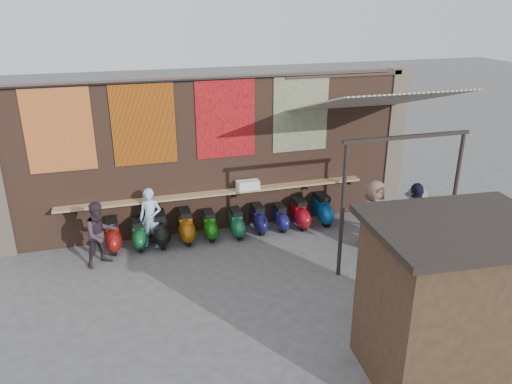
{
  "coord_description": "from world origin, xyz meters",
  "views": [
    {
      "loc": [
        -2.45,
        -9.43,
        5.82
      ],
      "look_at": [
        0.71,
        1.2,
        1.47
      ],
      "focal_mm": 35.0,
      "sensor_mm": 36.0,
      "label": 1
    }
  ],
  "objects_px": {
    "shopper_navy": "(415,219)",
    "market_stall": "(449,305)",
    "scooter_stool_3": "(186,226)",
    "scooter_stool_4": "(209,225)",
    "scooter_stool_0": "(113,235)",
    "diner_left": "(151,218)",
    "scooter_stool_5": "(237,223)",
    "shopper_grey": "(415,218)",
    "scooter_stool_6": "(259,219)",
    "shelf_box": "(248,185)",
    "scooter_stool_1": "(139,234)",
    "diner_right": "(100,234)",
    "shopper_tan": "(373,214)",
    "scooter_stool_8": "(300,214)",
    "scooter_stool_7": "(280,218)",
    "scooter_stool_2": "(161,229)",
    "scooter_stool_9": "(322,209)"
  },
  "relations": [
    {
      "from": "shopper_navy",
      "to": "shopper_tan",
      "type": "distance_m",
      "value": 0.98
    },
    {
      "from": "scooter_stool_0",
      "to": "scooter_stool_3",
      "type": "xyz_separation_m",
      "value": [
        1.79,
        -0.01,
        0.01
      ]
    },
    {
      "from": "scooter_stool_9",
      "to": "diner_right",
      "type": "xyz_separation_m",
      "value": [
        -5.8,
        -0.65,
        0.37
      ]
    },
    {
      "from": "scooter_stool_1",
      "to": "scooter_stool_3",
      "type": "relative_size",
      "value": 0.87
    },
    {
      "from": "scooter_stool_0",
      "to": "scooter_stool_3",
      "type": "height_order",
      "value": "scooter_stool_3"
    },
    {
      "from": "scooter_stool_6",
      "to": "scooter_stool_8",
      "type": "distance_m",
      "value": 1.14
    },
    {
      "from": "shopper_navy",
      "to": "market_stall",
      "type": "height_order",
      "value": "market_stall"
    },
    {
      "from": "scooter_stool_4",
      "to": "diner_right",
      "type": "xyz_separation_m",
      "value": [
        -2.65,
        -0.63,
        0.42
      ]
    },
    {
      "from": "scooter_stool_0",
      "to": "scooter_stool_1",
      "type": "xyz_separation_m",
      "value": [
        0.61,
        -0.04,
        -0.04
      ]
    },
    {
      "from": "scooter_stool_1",
      "to": "scooter_stool_7",
      "type": "bearing_deg",
      "value": -0.14
    },
    {
      "from": "scooter_stool_0",
      "to": "diner_left",
      "type": "bearing_deg",
      "value": -2.69
    },
    {
      "from": "scooter_stool_5",
      "to": "diner_left",
      "type": "bearing_deg",
      "value": 178.77
    },
    {
      "from": "scooter_stool_7",
      "to": "market_stall",
      "type": "distance_m",
      "value": 6.06
    },
    {
      "from": "scooter_stool_5",
      "to": "diner_left",
      "type": "xyz_separation_m",
      "value": [
        -2.17,
        0.05,
        0.4
      ]
    },
    {
      "from": "diner_right",
      "to": "shopper_tan",
      "type": "relative_size",
      "value": 0.88
    },
    {
      "from": "diner_left",
      "to": "shopper_grey",
      "type": "height_order",
      "value": "shopper_grey"
    },
    {
      "from": "scooter_stool_0",
      "to": "shopper_tan",
      "type": "relative_size",
      "value": 0.47
    },
    {
      "from": "scooter_stool_6",
      "to": "market_stall",
      "type": "distance_m",
      "value": 6.19
    },
    {
      "from": "scooter_stool_3",
      "to": "scooter_stool_4",
      "type": "bearing_deg",
      "value": -0.83
    },
    {
      "from": "diner_right",
      "to": "shopper_tan",
      "type": "height_order",
      "value": "shopper_tan"
    },
    {
      "from": "diner_right",
      "to": "market_stall",
      "type": "height_order",
      "value": "market_stall"
    },
    {
      "from": "scooter_stool_7",
      "to": "scooter_stool_4",
      "type": "bearing_deg",
      "value": 179.18
    },
    {
      "from": "scooter_stool_2",
      "to": "shopper_grey",
      "type": "bearing_deg",
      "value": -18.6
    },
    {
      "from": "scooter_stool_6",
      "to": "diner_right",
      "type": "distance_m",
      "value": 4.05
    },
    {
      "from": "market_stall",
      "to": "shelf_box",
      "type": "bearing_deg",
      "value": 108.5
    },
    {
      "from": "scooter_stool_1",
      "to": "scooter_stool_9",
      "type": "distance_m",
      "value": 4.94
    },
    {
      "from": "scooter_stool_9",
      "to": "diner_right",
      "type": "distance_m",
      "value": 5.85
    },
    {
      "from": "scooter_stool_0",
      "to": "diner_left",
      "type": "xyz_separation_m",
      "value": [
        0.93,
        -0.04,
        0.36
      ]
    },
    {
      "from": "scooter_stool_2",
      "to": "scooter_stool_3",
      "type": "distance_m",
      "value": 0.64
    },
    {
      "from": "shopper_grey",
      "to": "scooter_stool_5",
      "type": "bearing_deg",
      "value": -30.05
    },
    {
      "from": "scooter_stool_6",
      "to": "scooter_stool_9",
      "type": "relative_size",
      "value": 0.89
    },
    {
      "from": "scooter_stool_7",
      "to": "scooter_stool_8",
      "type": "relative_size",
      "value": 0.86
    },
    {
      "from": "scooter_stool_0",
      "to": "scooter_stool_4",
      "type": "xyz_separation_m",
      "value": [
        2.39,
        -0.02,
        -0.04
      ]
    },
    {
      "from": "diner_left",
      "to": "market_stall",
      "type": "bearing_deg",
      "value": -33.57
    },
    {
      "from": "scooter_stool_8",
      "to": "shopper_tan",
      "type": "bearing_deg",
      "value": -51.21
    },
    {
      "from": "scooter_stool_5",
      "to": "market_stall",
      "type": "distance_m",
      "value": 6.27
    },
    {
      "from": "scooter_stool_4",
      "to": "scooter_stool_6",
      "type": "height_order",
      "value": "scooter_stool_6"
    },
    {
      "from": "scooter_stool_4",
      "to": "diner_right",
      "type": "height_order",
      "value": "diner_right"
    },
    {
      "from": "scooter_stool_2",
      "to": "scooter_stool_0",
      "type": "bearing_deg",
      "value": 179.36
    },
    {
      "from": "scooter_stool_6",
      "to": "scooter_stool_8",
      "type": "relative_size",
      "value": 0.92
    },
    {
      "from": "scooter_stool_4",
      "to": "scooter_stool_8",
      "type": "bearing_deg",
      "value": -0.95
    },
    {
      "from": "scooter_stool_0",
      "to": "scooter_stool_1",
      "type": "bearing_deg",
      "value": -3.35
    },
    {
      "from": "shopper_tan",
      "to": "diner_left",
      "type": "bearing_deg",
      "value": 144.93
    },
    {
      "from": "scooter_stool_4",
      "to": "shopper_grey",
      "type": "bearing_deg",
      "value": -23.02
    },
    {
      "from": "scooter_stool_7",
      "to": "scooter_stool_9",
      "type": "bearing_deg",
      "value": 2.25
    },
    {
      "from": "scooter_stool_6",
      "to": "scooter_stool_7",
      "type": "relative_size",
      "value": 1.07
    },
    {
      "from": "diner_right",
      "to": "shopper_navy",
      "type": "bearing_deg",
      "value": -38.38
    },
    {
      "from": "scooter_stool_3",
      "to": "shopper_navy",
      "type": "distance_m",
      "value": 5.61
    },
    {
      "from": "scooter_stool_5",
      "to": "shopper_grey",
      "type": "bearing_deg",
      "value": -25.7
    },
    {
      "from": "scooter_stool_1",
      "to": "market_stall",
      "type": "distance_m",
      "value": 7.47
    }
  ]
}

